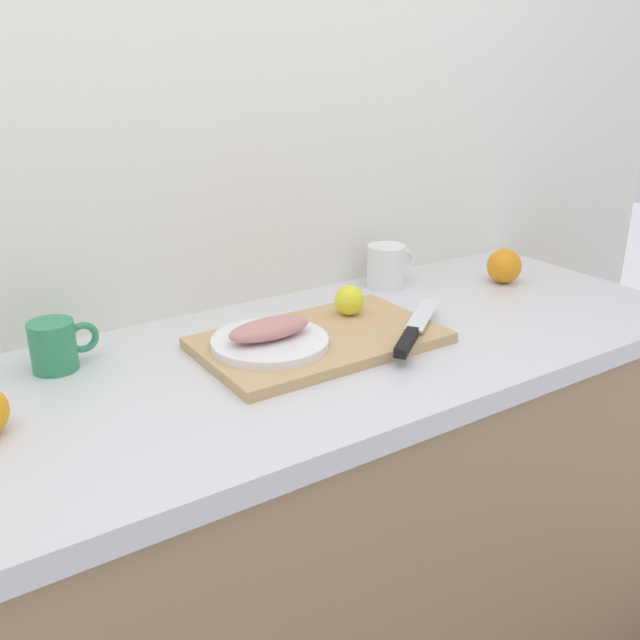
{
  "coord_description": "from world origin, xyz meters",
  "views": [
    {
      "loc": [
        -0.44,
        -0.97,
        1.41
      ],
      "look_at": [
        0.21,
        0.01,
        0.95
      ],
      "focal_mm": 38.91,
      "sensor_mm": 36.0,
      "label": 1
    }
  ],
  "objects_px": {
    "fish_fillet": "(270,329)",
    "coffee_mug_1": "(55,345)",
    "white_plate": "(270,342)",
    "lemon_0": "(349,300)",
    "coffee_mug_0": "(387,266)",
    "cutting_board": "(320,340)",
    "orange_0": "(504,266)",
    "chef_knife": "(413,331)"
  },
  "relations": [
    {
      "from": "chef_knife",
      "to": "coffee_mug_1",
      "type": "xyz_separation_m",
      "value": [
        -0.57,
        0.26,
        0.01
      ]
    },
    {
      "from": "lemon_0",
      "to": "coffee_mug_1",
      "type": "distance_m",
      "value": 0.55
    },
    {
      "from": "coffee_mug_1",
      "to": "white_plate",
      "type": "bearing_deg",
      "value": -25.19
    },
    {
      "from": "lemon_0",
      "to": "orange_0",
      "type": "relative_size",
      "value": 0.74
    },
    {
      "from": "white_plate",
      "to": "coffee_mug_1",
      "type": "height_order",
      "value": "coffee_mug_1"
    },
    {
      "from": "coffee_mug_0",
      "to": "coffee_mug_1",
      "type": "relative_size",
      "value": 1.1
    },
    {
      "from": "cutting_board",
      "to": "coffee_mug_1",
      "type": "bearing_deg",
      "value": 159.37
    },
    {
      "from": "white_plate",
      "to": "fish_fillet",
      "type": "height_order",
      "value": "fish_fillet"
    },
    {
      "from": "cutting_board",
      "to": "orange_0",
      "type": "height_order",
      "value": "orange_0"
    },
    {
      "from": "cutting_board",
      "to": "fish_fillet",
      "type": "relative_size",
      "value": 2.82
    },
    {
      "from": "cutting_board",
      "to": "chef_knife",
      "type": "bearing_deg",
      "value": -34.88
    },
    {
      "from": "white_plate",
      "to": "coffee_mug_0",
      "type": "relative_size",
      "value": 1.64
    },
    {
      "from": "cutting_board",
      "to": "coffee_mug_0",
      "type": "height_order",
      "value": "coffee_mug_0"
    },
    {
      "from": "lemon_0",
      "to": "chef_knife",
      "type": "bearing_deg",
      "value": -78.61
    },
    {
      "from": "chef_knife",
      "to": "coffee_mug_1",
      "type": "relative_size",
      "value": 2.12
    },
    {
      "from": "fish_fillet",
      "to": "orange_0",
      "type": "xyz_separation_m",
      "value": [
        0.67,
        0.07,
        -0.01
      ]
    },
    {
      "from": "white_plate",
      "to": "coffee_mug_1",
      "type": "bearing_deg",
      "value": 154.81
    },
    {
      "from": "lemon_0",
      "to": "fish_fillet",
      "type": "bearing_deg",
      "value": -166.33
    },
    {
      "from": "lemon_0",
      "to": "coffee_mug_0",
      "type": "relative_size",
      "value": 0.46
    },
    {
      "from": "cutting_board",
      "to": "coffee_mug_0",
      "type": "bearing_deg",
      "value": 32.41
    },
    {
      "from": "chef_knife",
      "to": "coffee_mug_1",
      "type": "bearing_deg",
      "value": 118.02
    },
    {
      "from": "chef_knife",
      "to": "coffee_mug_1",
      "type": "distance_m",
      "value": 0.63
    },
    {
      "from": "cutting_board",
      "to": "lemon_0",
      "type": "relative_size",
      "value": 7.46
    },
    {
      "from": "orange_0",
      "to": "white_plate",
      "type": "bearing_deg",
      "value": -174.28
    },
    {
      "from": "chef_knife",
      "to": "lemon_0",
      "type": "xyz_separation_m",
      "value": [
        -0.03,
        0.16,
        0.02
      ]
    },
    {
      "from": "white_plate",
      "to": "lemon_0",
      "type": "height_order",
      "value": "lemon_0"
    },
    {
      "from": "cutting_board",
      "to": "coffee_mug_1",
      "type": "distance_m",
      "value": 0.46
    },
    {
      "from": "white_plate",
      "to": "coffee_mug_1",
      "type": "relative_size",
      "value": 1.8
    },
    {
      "from": "coffee_mug_1",
      "to": "orange_0",
      "type": "xyz_separation_m",
      "value": [
        1.0,
        -0.09,
        -0.0
      ]
    },
    {
      "from": "lemon_0",
      "to": "coffee_mug_0",
      "type": "bearing_deg",
      "value": 34.35
    },
    {
      "from": "fish_fillet",
      "to": "coffee_mug_0",
      "type": "height_order",
      "value": "coffee_mug_0"
    },
    {
      "from": "cutting_board",
      "to": "chef_knife",
      "type": "xyz_separation_m",
      "value": [
        0.14,
        -0.1,
        0.02
      ]
    },
    {
      "from": "lemon_0",
      "to": "coffee_mug_1",
      "type": "bearing_deg",
      "value": 169.11
    },
    {
      "from": "cutting_board",
      "to": "lemon_0",
      "type": "xyz_separation_m",
      "value": [
        0.11,
        0.06,
        0.04
      ]
    },
    {
      "from": "cutting_board",
      "to": "coffee_mug_0",
      "type": "distance_m",
      "value": 0.38
    },
    {
      "from": "fish_fillet",
      "to": "coffee_mug_1",
      "type": "distance_m",
      "value": 0.36
    },
    {
      "from": "fish_fillet",
      "to": "coffee_mug_1",
      "type": "bearing_deg",
      "value": 154.81
    },
    {
      "from": "cutting_board",
      "to": "chef_knife",
      "type": "relative_size",
      "value": 1.79
    },
    {
      "from": "white_plate",
      "to": "fish_fillet",
      "type": "relative_size",
      "value": 1.33
    },
    {
      "from": "white_plate",
      "to": "coffee_mug_1",
      "type": "xyz_separation_m",
      "value": [
        -0.33,
        0.16,
        0.02
      ]
    },
    {
      "from": "lemon_0",
      "to": "coffee_mug_1",
      "type": "height_order",
      "value": "coffee_mug_1"
    },
    {
      "from": "coffee_mug_0",
      "to": "fish_fillet",
      "type": "bearing_deg",
      "value": -155.12
    }
  ]
}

